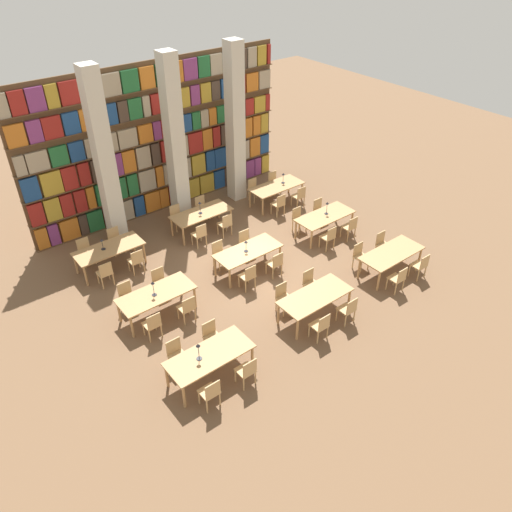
# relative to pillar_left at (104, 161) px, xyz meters

# --- Properties ---
(ground_plane) EXTENTS (40.00, 40.00, 0.00)m
(ground_plane) POSITION_rel_pillar_left_xyz_m (2.58, -4.26, -3.00)
(ground_plane) COLOR brown
(bookshelf_bank) EXTENTS (10.25, 0.35, 5.50)m
(bookshelf_bank) POSITION_rel_pillar_left_xyz_m (2.59, 1.11, -0.36)
(bookshelf_bank) COLOR brown
(bookshelf_bank) RESTS_ON ground_plane
(pillar_left) EXTENTS (0.55, 0.55, 6.00)m
(pillar_left) POSITION_rel_pillar_left_xyz_m (0.00, 0.00, 0.00)
(pillar_left) COLOR beige
(pillar_left) RESTS_ON ground_plane
(pillar_center) EXTENTS (0.55, 0.55, 6.00)m
(pillar_center) POSITION_rel_pillar_left_xyz_m (2.58, 0.00, 0.00)
(pillar_center) COLOR beige
(pillar_center) RESTS_ON ground_plane
(pillar_right) EXTENTS (0.55, 0.55, 6.00)m
(pillar_right) POSITION_rel_pillar_left_xyz_m (5.17, 0.00, 0.00)
(pillar_right) COLOR beige
(pillar_right) RESTS_ON ground_plane
(reading_table_0) EXTENTS (2.17, 0.95, 0.78)m
(reading_table_0) POSITION_rel_pillar_left_xyz_m (-0.93, -7.20, -2.30)
(reading_table_0) COLOR tan
(reading_table_0) RESTS_ON ground_plane
(chair_0) EXTENTS (0.42, 0.40, 0.89)m
(chair_0) POSITION_rel_pillar_left_xyz_m (-1.43, -7.96, -2.52)
(chair_0) COLOR tan
(chair_0) RESTS_ON ground_plane
(chair_1) EXTENTS (0.42, 0.40, 0.89)m
(chair_1) POSITION_rel_pillar_left_xyz_m (-1.43, -6.44, -2.52)
(chair_1) COLOR tan
(chair_1) RESTS_ON ground_plane
(chair_2) EXTENTS (0.42, 0.40, 0.89)m
(chair_2) POSITION_rel_pillar_left_xyz_m (-0.37, -7.96, -2.52)
(chair_2) COLOR tan
(chair_2) RESTS_ON ground_plane
(chair_3) EXTENTS (0.42, 0.40, 0.89)m
(chair_3) POSITION_rel_pillar_left_xyz_m (-0.37, -6.44, -2.52)
(chair_3) COLOR tan
(chair_3) RESTS_ON ground_plane
(desk_lamp_0) EXTENTS (0.14, 0.14, 0.50)m
(desk_lamp_0) POSITION_rel_pillar_left_xyz_m (-1.20, -7.16, -1.89)
(desk_lamp_0) COLOR #232328
(desk_lamp_0) RESTS_ON reading_table_0
(reading_table_1) EXTENTS (2.17, 0.95, 0.78)m
(reading_table_1) POSITION_rel_pillar_left_xyz_m (2.64, -7.16, -2.30)
(reading_table_1) COLOR tan
(reading_table_1) RESTS_ON ground_plane
(chair_4) EXTENTS (0.42, 0.40, 0.89)m
(chair_4) POSITION_rel_pillar_left_xyz_m (2.14, -7.92, -2.52)
(chair_4) COLOR tan
(chair_4) RESTS_ON ground_plane
(chair_5) EXTENTS (0.42, 0.40, 0.89)m
(chair_5) POSITION_rel_pillar_left_xyz_m (2.14, -6.40, -2.52)
(chair_5) COLOR tan
(chair_5) RESTS_ON ground_plane
(chair_6) EXTENTS (0.42, 0.40, 0.89)m
(chair_6) POSITION_rel_pillar_left_xyz_m (3.20, -7.92, -2.52)
(chair_6) COLOR tan
(chair_6) RESTS_ON ground_plane
(chair_7) EXTENTS (0.42, 0.40, 0.89)m
(chair_7) POSITION_rel_pillar_left_xyz_m (3.20, -6.40, -2.52)
(chair_7) COLOR tan
(chair_7) RESTS_ON ground_plane
(reading_table_2) EXTENTS (2.17, 0.95, 0.78)m
(reading_table_2) POSITION_rel_pillar_left_xyz_m (5.99, -7.11, -2.30)
(reading_table_2) COLOR tan
(reading_table_2) RESTS_ON ground_plane
(chair_8) EXTENTS (0.42, 0.40, 0.89)m
(chair_8) POSITION_rel_pillar_left_xyz_m (5.42, -7.87, -2.52)
(chair_8) COLOR tan
(chair_8) RESTS_ON ground_plane
(chair_9) EXTENTS (0.42, 0.40, 0.89)m
(chair_9) POSITION_rel_pillar_left_xyz_m (5.42, -6.35, -2.52)
(chair_9) COLOR tan
(chair_9) RESTS_ON ground_plane
(chair_10) EXTENTS (0.42, 0.40, 0.89)m
(chair_10) POSITION_rel_pillar_left_xyz_m (6.51, -7.87, -2.52)
(chair_10) COLOR tan
(chair_10) RESTS_ON ground_plane
(chair_11) EXTENTS (0.42, 0.40, 0.89)m
(chair_11) POSITION_rel_pillar_left_xyz_m (6.51, -6.35, -2.52)
(chair_11) COLOR tan
(chair_11) RESTS_ON ground_plane
(reading_table_3) EXTENTS (2.17, 0.95, 0.78)m
(reading_table_3) POSITION_rel_pillar_left_xyz_m (-0.82, -4.33, -2.30)
(reading_table_3) COLOR tan
(reading_table_3) RESTS_ON ground_plane
(chair_12) EXTENTS (0.42, 0.40, 0.89)m
(chair_12) POSITION_rel_pillar_left_xyz_m (-1.37, -5.09, -2.52)
(chair_12) COLOR tan
(chair_12) RESTS_ON ground_plane
(chair_13) EXTENTS (0.42, 0.40, 0.89)m
(chair_13) POSITION_rel_pillar_left_xyz_m (-1.37, -3.57, -2.52)
(chair_13) COLOR tan
(chair_13) RESTS_ON ground_plane
(chair_14) EXTENTS (0.42, 0.40, 0.89)m
(chair_14) POSITION_rel_pillar_left_xyz_m (-0.29, -5.09, -2.52)
(chair_14) COLOR tan
(chair_14) RESTS_ON ground_plane
(chair_15) EXTENTS (0.42, 0.40, 0.89)m
(chair_15) POSITION_rel_pillar_left_xyz_m (-0.29, -3.57, -2.52)
(chair_15) COLOR tan
(chair_15) RESTS_ON ground_plane
(desk_lamp_1) EXTENTS (0.14, 0.14, 0.48)m
(desk_lamp_1) POSITION_rel_pillar_left_xyz_m (-0.89, -4.37, -1.90)
(desk_lamp_1) COLOR #232328
(desk_lamp_1) RESTS_ON reading_table_3
(reading_table_4) EXTENTS (2.17, 0.95, 0.78)m
(reading_table_4) POSITION_rel_pillar_left_xyz_m (2.51, -4.23, -2.30)
(reading_table_4) COLOR tan
(reading_table_4) RESTS_ON ground_plane
(chair_16) EXTENTS (0.42, 0.40, 0.89)m
(chair_16) POSITION_rel_pillar_left_xyz_m (1.94, -4.99, -2.52)
(chair_16) COLOR tan
(chair_16) RESTS_ON ground_plane
(chair_17) EXTENTS (0.42, 0.40, 0.89)m
(chair_17) POSITION_rel_pillar_left_xyz_m (1.94, -3.47, -2.52)
(chair_17) COLOR tan
(chair_17) RESTS_ON ground_plane
(chair_18) EXTENTS (0.42, 0.40, 0.89)m
(chair_18) POSITION_rel_pillar_left_xyz_m (3.01, -4.99, -2.52)
(chair_18) COLOR tan
(chair_18) RESTS_ON ground_plane
(chair_19) EXTENTS (0.42, 0.40, 0.89)m
(chair_19) POSITION_rel_pillar_left_xyz_m (3.01, -3.47, -2.52)
(chair_19) COLOR tan
(chair_19) RESTS_ON ground_plane
(desk_lamp_2) EXTENTS (0.14, 0.14, 0.40)m
(desk_lamp_2) POSITION_rel_pillar_left_xyz_m (2.43, -4.24, -1.95)
(desk_lamp_2) COLOR #232328
(desk_lamp_2) RESTS_ON reading_table_4
(reading_table_5) EXTENTS (2.17, 0.95, 0.78)m
(reading_table_5) POSITION_rel_pillar_left_xyz_m (5.96, -4.18, -2.30)
(reading_table_5) COLOR tan
(reading_table_5) RESTS_ON ground_plane
(chair_20) EXTENTS (0.42, 0.40, 0.89)m
(chair_20) POSITION_rel_pillar_left_xyz_m (5.41, -4.94, -2.52)
(chair_20) COLOR tan
(chair_20) RESTS_ON ground_plane
(chair_21) EXTENTS (0.42, 0.40, 0.89)m
(chair_21) POSITION_rel_pillar_left_xyz_m (5.41, -3.42, -2.52)
(chair_21) COLOR tan
(chair_21) RESTS_ON ground_plane
(chair_22) EXTENTS (0.42, 0.40, 0.89)m
(chair_22) POSITION_rel_pillar_left_xyz_m (6.45, -4.94, -2.52)
(chair_22) COLOR tan
(chair_22) RESTS_ON ground_plane
(chair_23) EXTENTS (0.42, 0.40, 0.89)m
(chair_23) POSITION_rel_pillar_left_xyz_m (6.45, -3.42, -2.52)
(chair_23) COLOR tan
(chair_23) RESTS_ON ground_plane
(desk_lamp_3) EXTENTS (0.14, 0.14, 0.47)m
(desk_lamp_3) POSITION_rel_pillar_left_xyz_m (6.06, -4.13, -1.91)
(desk_lamp_3) COLOR #232328
(desk_lamp_3) RESTS_ON reading_table_5
(reading_table_6) EXTENTS (2.17, 0.95, 0.78)m
(reading_table_6) POSITION_rel_pillar_left_xyz_m (-0.90, -1.39, -2.30)
(reading_table_6) COLOR tan
(reading_table_6) RESTS_ON ground_plane
(chair_24) EXTENTS (0.42, 0.40, 0.89)m
(chair_24) POSITION_rel_pillar_left_xyz_m (-1.41, -2.15, -2.52)
(chair_24) COLOR tan
(chair_24) RESTS_ON ground_plane
(chair_25) EXTENTS (0.42, 0.40, 0.89)m
(chair_25) POSITION_rel_pillar_left_xyz_m (-1.41, -0.63, -2.52)
(chair_25) COLOR tan
(chair_25) RESTS_ON ground_plane
(chair_26) EXTENTS (0.42, 0.40, 0.89)m
(chair_26) POSITION_rel_pillar_left_xyz_m (-0.36, -2.15, -2.52)
(chair_26) COLOR tan
(chair_26) RESTS_ON ground_plane
(chair_27) EXTENTS (0.42, 0.40, 0.89)m
(chair_27) POSITION_rel_pillar_left_xyz_m (-0.36, -0.63, -2.52)
(chair_27) COLOR tan
(chair_27) RESTS_ON ground_plane
(desk_lamp_4) EXTENTS (0.14, 0.14, 0.39)m
(desk_lamp_4) POSITION_rel_pillar_left_xyz_m (-1.06, -1.36, -1.96)
(desk_lamp_4) COLOR #232328
(desk_lamp_4) RESTS_ON reading_table_6
(reading_table_7) EXTENTS (2.17, 0.95, 0.78)m
(reading_table_7) POSITION_rel_pillar_left_xyz_m (2.63, -1.33, -2.30)
(reading_table_7) COLOR tan
(reading_table_7) RESTS_ON ground_plane
(chair_28) EXTENTS (0.42, 0.40, 0.89)m
(chair_28) POSITION_rel_pillar_left_xyz_m (2.06, -2.09, -2.52)
(chair_28) COLOR tan
(chair_28) RESTS_ON ground_plane
(chair_29) EXTENTS (0.42, 0.40, 0.89)m
(chair_29) POSITION_rel_pillar_left_xyz_m (2.06, -0.57, -2.52)
(chair_29) COLOR tan
(chair_29) RESTS_ON ground_plane
(chair_30) EXTENTS (0.42, 0.40, 0.89)m
(chair_30) POSITION_rel_pillar_left_xyz_m (3.14, -2.09, -2.52)
(chair_30) COLOR tan
(chair_30) RESTS_ON ground_plane
(chair_31) EXTENTS (0.42, 0.40, 0.89)m
(chair_31) POSITION_rel_pillar_left_xyz_m (3.14, -0.57, -2.52)
(chair_31) COLOR tan
(chair_31) RESTS_ON ground_plane
(desk_lamp_5) EXTENTS (0.14, 0.14, 0.46)m
(desk_lamp_5) POSITION_rel_pillar_left_xyz_m (2.59, -1.36, -1.91)
(desk_lamp_5) COLOR #232328
(desk_lamp_5) RESTS_ON reading_table_7
(reading_table_8) EXTENTS (2.17, 0.95, 0.78)m
(reading_table_8) POSITION_rel_pillar_left_xyz_m (6.06, -1.40, -2.30)
(reading_table_8) COLOR tan
(reading_table_8) RESTS_ON ground_plane
(chair_32) EXTENTS (0.42, 0.40, 0.89)m
(chair_32) POSITION_rel_pillar_left_xyz_m (5.55, -2.16, -2.52)
(chair_32) COLOR tan
(chair_32) RESTS_ON ground_plane
(chair_33) EXTENTS (0.42, 0.40, 0.89)m
(chair_33) POSITION_rel_pillar_left_xyz_m (5.55, -0.64, -2.52)
(chair_33) COLOR tan
(chair_33) RESTS_ON ground_plane
(chair_34) EXTENTS (0.42, 0.40, 0.89)m
(chair_34) POSITION_rel_pillar_left_xyz_m (6.58, -2.16, -2.52)
(chair_34) COLOR tan
(chair_34) RESTS_ON ground_plane
(chair_35) EXTENTS (0.42, 0.40, 0.89)m
(chair_35) POSITION_rel_pillar_left_xyz_m (6.58, -0.64, -2.52)
(chair_35) COLOR tan
(chair_35) RESTS_ON ground_plane
(desk_lamp_6) EXTENTS (0.14, 0.14, 0.43)m
(desk_lamp_6) POSITION_rel_pillar_left_xyz_m (6.41, -1.38, -1.94)
(desk_lamp_6) COLOR #232328
(desk_lamp_6) RESTS_ON reading_table_8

